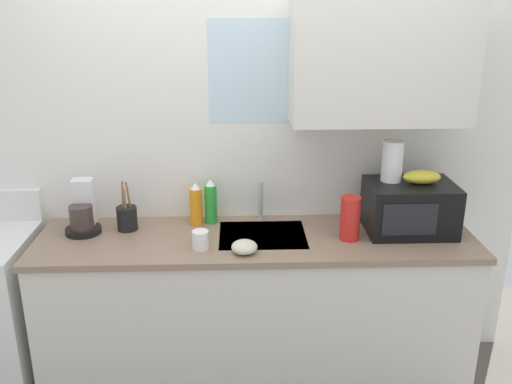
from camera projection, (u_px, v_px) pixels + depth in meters
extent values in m
cube|color=white|center=(254.00, 155.00, 3.18)|extent=(3.09, 0.10, 2.50)
cube|color=silver|center=(382.00, 62.00, 2.83)|extent=(0.91, 0.32, 0.62)
cube|color=silver|center=(260.00, 71.00, 2.99)|extent=(0.56, 0.02, 0.55)
cube|color=silver|center=(256.00, 313.00, 3.12)|extent=(2.29, 0.60, 0.86)
cube|color=#8C725B|center=(256.00, 239.00, 2.97)|extent=(2.32, 0.63, 0.03)
cube|color=#9EA0A5|center=(262.00, 247.00, 3.01)|extent=(0.46, 0.38, 0.14)
cylinder|color=#B2B5BA|center=(261.00, 200.00, 3.16)|extent=(0.03, 0.03, 0.23)
cube|color=black|center=(410.00, 207.00, 3.00)|extent=(0.46, 0.34, 0.27)
cube|color=black|center=(410.00, 220.00, 2.83)|extent=(0.28, 0.01, 0.17)
ellipsoid|color=gold|center=(422.00, 177.00, 2.94)|extent=(0.20, 0.11, 0.07)
cylinder|color=white|center=(392.00, 161.00, 2.96)|extent=(0.11, 0.11, 0.22)
cylinder|color=black|center=(83.00, 230.00, 3.01)|extent=(0.19, 0.19, 0.03)
cylinder|color=#3F332D|center=(81.00, 217.00, 2.97)|extent=(0.12, 0.12, 0.13)
cube|color=silver|center=(84.00, 202.00, 3.03)|extent=(0.11, 0.09, 0.26)
cylinder|color=green|center=(211.00, 204.00, 3.11)|extent=(0.07, 0.07, 0.22)
cone|color=white|center=(210.00, 182.00, 3.07)|extent=(0.05, 0.05, 0.04)
cylinder|color=orange|center=(196.00, 207.00, 3.09)|extent=(0.07, 0.07, 0.21)
cone|color=white|center=(195.00, 186.00, 3.05)|extent=(0.05, 0.05, 0.04)
cylinder|color=red|center=(350.00, 218.00, 2.90)|extent=(0.10, 0.10, 0.23)
cylinder|color=white|center=(200.00, 240.00, 2.81)|extent=(0.08, 0.08, 0.09)
cylinder|color=black|center=(127.00, 218.00, 3.03)|extent=(0.11, 0.11, 0.13)
cylinder|color=olive|center=(123.00, 203.00, 3.00)|extent=(0.02, 0.03, 0.24)
cylinder|color=olive|center=(130.00, 202.00, 3.01)|extent=(0.03, 0.02, 0.23)
cylinder|color=olive|center=(125.00, 207.00, 2.99)|extent=(0.01, 0.02, 0.20)
ellipsoid|color=beige|center=(244.00, 247.00, 2.76)|extent=(0.13, 0.13, 0.06)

